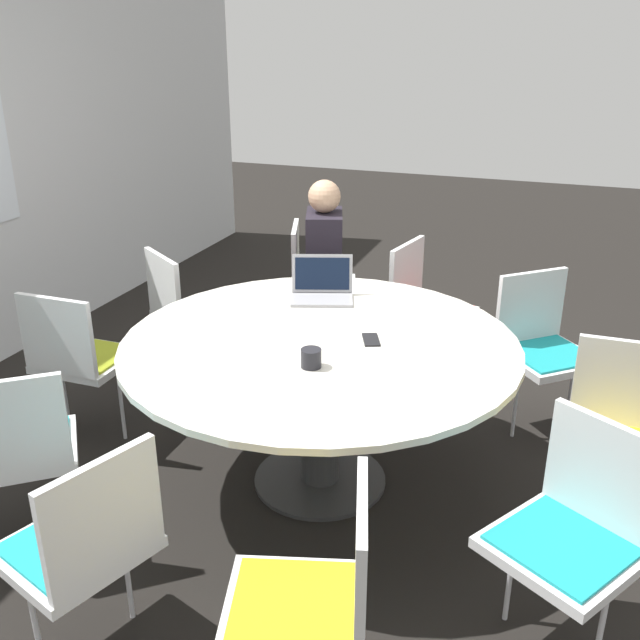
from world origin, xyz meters
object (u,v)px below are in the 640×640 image
laptop (322,288)px  coffee_cup (311,358)px  chair_0 (315,276)px  chair_9 (424,301)px  chair_5 (316,595)px  chair_3 (17,444)px  chair_8 (542,340)px  chair_4 (85,539)px  chair_1 (185,307)px  chair_2 (77,353)px  chair_7 (621,429)px  person_0 (327,259)px  cell_phone (371,340)px  chair_6 (576,524)px

laptop → coffee_cup: (-0.79, -0.24, -0.02)m
coffee_cup → chair_0: bearing=20.3°
chair_9 → chair_5: bearing=17.4°
laptop → chair_3: bearing=-138.6°
chair_3 → chair_8: 2.61m
chair_5 → chair_4: bearing=75.2°
chair_4 → coffee_cup: (0.99, -0.41, 0.28)m
chair_1 → chair_3: same height
chair_0 → chair_5: size_ratio=1.00×
coffee_cup → chair_8: bearing=-36.1°
chair_2 → chair_7: bearing=3.3°
chair_8 → coffee_cup: chair_8 is taller
chair_8 → person_0: (0.37, 1.36, 0.19)m
chair_1 → person_0: 0.93m
chair_2 → cell_phone: 1.55m
chair_8 → laptop: (-0.40, 1.11, 0.29)m
coffee_cup → chair_6: bearing=-108.2°
coffee_cup → chair_1: bearing=50.9°
person_0 → chair_8: bearing=55.5°
chair_3 → chair_1: bearing=56.1°
person_0 → laptop: size_ratio=3.24×
chair_0 → chair_2: same height
person_0 → chair_6: bearing=20.3°
chair_3 → chair_8: size_ratio=1.00×
laptop → cell_phone: size_ratio=2.38×
chair_2 → chair_6: (-0.55, -2.45, 0.00)m
chair_0 → chair_7: same height
chair_9 → laptop: (-0.77, 0.38, 0.29)m
chair_4 → chair_8: size_ratio=1.00×
chair_5 → person_0: person_0 is taller
chair_2 → chair_9: 2.03m
chair_6 → person_0: person_0 is taller
chair_8 → chair_9: size_ratio=1.00×
chair_5 → cell_phone: (1.31, 0.23, 0.24)m
chair_8 → chair_6: bearing=56.3°
chair_4 → cell_phone: bearing=-4.4°
chair_7 → person_0: person_0 is taller
chair_0 → chair_6: size_ratio=1.00×
chair_0 → chair_9: 0.82m
chair_1 → chair_6: bearing=4.5°
chair_2 → cell_phone: size_ratio=5.49×
chair_9 → chair_0: bearing=-92.4°
chair_2 → chair_8: bearing=23.8°
chair_9 → coffee_cup: chair_9 is taller
chair_3 → laptop: size_ratio=2.30×
chair_9 → cell_phone: bearing=12.5°
chair_6 → person_0: (1.92, 1.58, 0.19)m
chair_1 → chair_7: (-0.60, -2.41, 0.00)m
chair_2 → chair_7: 2.61m
chair_5 → chair_7: bearing=-50.0°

